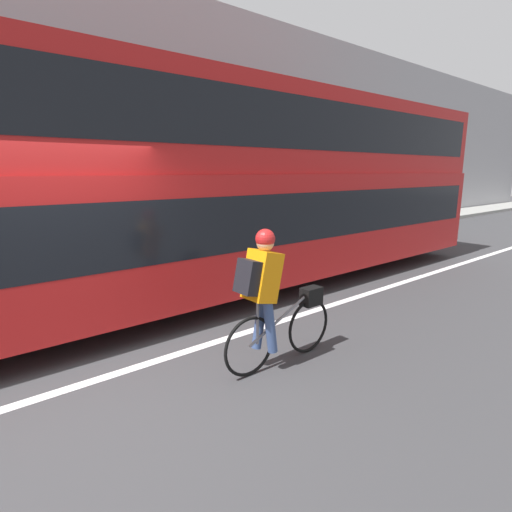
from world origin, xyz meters
name	(u,v)px	position (x,y,z in m)	size (l,w,h in m)	color
ground_plane	(73,385)	(0.00, 0.00, 0.00)	(80.00, 80.00, 0.00)	#38383A
road_center_line	(75,387)	(0.00, -0.04, 0.00)	(50.00, 0.14, 0.01)	silver
sidewalk_curb	(0,279)	(0.00, 5.15, 0.07)	(60.00, 1.83, 0.15)	gray
bus	(253,182)	(3.81, 1.69, 2.02)	(11.67, 2.54, 3.61)	black
cyclist_on_bike	(270,295)	(1.86, -1.00, 0.87)	(1.61, 0.32, 1.61)	black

